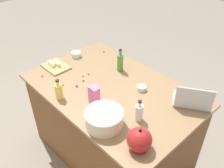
{
  "coord_description": "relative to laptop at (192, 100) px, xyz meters",
  "views": [
    {
      "loc": [
        -1.33,
        1.25,
        2.29
      ],
      "look_at": [
        0.0,
        0.0,
        0.95
      ],
      "focal_mm": 39.42,
      "sensor_mm": 36.0,
      "label": 1
    }
  ],
  "objects": [
    {
      "name": "candy_7",
      "position": [
        1.2,
        -0.06,
        -0.04
      ],
      "size": [
        0.02,
        0.02,
        0.02
      ],
      "primitive_type": "sphere",
      "color": "orange",
      "rests_on": "island_counter"
    },
    {
      "name": "ramekin_small",
      "position": [
        0.43,
        0.16,
        -0.03
      ],
      "size": [
        0.08,
        0.08,
        0.04
      ],
      "primitive_type": "cylinder",
      "color": "beige",
      "rests_on": "island_counter"
    },
    {
      "name": "candy_2",
      "position": [
        0.9,
        0.47,
        -0.04
      ],
      "size": [
        0.02,
        0.02,
        0.02
      ],
      "primitive_type": "sphere",
      "color": "green",
      "rests_on": "island_counter"
    },
    {
      "name": "island_counter",
      "position": [
        0.63,
        0.34,
        -0.5
      ],
      "size": [
        1.61,
        1.05,
        0.9
      ],
      "color": "brown",
      "rests_on": "ground"
    },
    {
      "name": "candy_1",
      "position": [
        0.87,
        0.57,
        -0.04
      ],
      "size": [
        0.02,
        0.02,
        0.02
      ],
      "primitive_type": "sphere",
      "color": "#CC3399",
      "rests_on": "island_counter"
    },
    {
      "name": "ramekin_medium",
      "position": [
        1.33,
        0.23,
        -0.02
      ],
      "size": [
        0.11,
        0.11,
        0.05
      ],
      "primitive_type": "cylinder",
      "color": "beige",
      "rests_on": "island_counter"
    },
    {
      "name": "bottle_oil",
      "position": [
        0.84,
        0.77,
        0.03
      ],
      "size": [
        0.07,
        0.07,
        0.19
      ],
      "color": "#DBC64C",
      "rests_on": "island_counter"
    },
    {
      "name": "candy_0",
      "position": [
        0.98,
        0.65,
        -0.04
      ],
      "size": [
        0.02,
        0.02,
        0.02
      ],
      "primitive_type": "sphere",
      "color": "orange",
      "rests_on": "island_counter"
    },
    {
      "name": "laptop",
      "position": [
        0.0,
        0.0,
        0.0
      ],
      "size": [
        0.38,
        0.36,
        0.22
      ],
      "color": "#B7B7BC",
      "rests_on": "island_counter"
    },
    {
      "name": "candy_6",
      "position": [
        0.07,
        0.64,
        -0.04
      ],
      "size": [
        0.01,
        0.01,
        0.01
      ],
      "primitive_type": "sphere",
      "color": "#CC3399",
      "rests_on": "island_counter"
    },
    {
      "name": "kettle",
      "position": [
        -0.0,
        0.68,
        0.03
      ],
      "size": [
        0.21,
        0.18,
        0.2
      ],
      "color": "maroon",
      "rests_on": "island_counter"
    },
    {
      "name": "cutting_board",
      "position": [
        1.3,
        0.52,
        -0.04
      ],
      "size": [
        0.28,
        0.21,
        0.02
      ],
      "primitive_type": "cube",
      "color": "#AD7F4C",
      "rests_on": "island_counter"
    },
    {
      "name": "butter_stick_right",
      "position": [
        1.34,
        0.55,
        -0.01
      ],
      "size": [
        0.11,
        0.05,
        0.04
      ],
      "primitive_type": "cube",
      "rotation": [
        0.0,
        0.0,
        -0.09
      ],
      "color": "#F4E58C",
      "rests_on": "cutting_board"
    },
    {
      "name": "candy_5",
      "position": [
        0.97,
        0.42,
        -0.04
      ],
      "size": [
        0.01,
        0.01,
        0.01
      ],
      "primitive_type": "sphere",
      "color": "red",
      "rests_on": "island_counter"
    },
    {
      "name": "candy_4",
      "position": [
        1.25,
        0.72,
        -0.04
      ],
      "size": [
        0.02,
        0.02,
        0.02
      ],
      "primitive_type": "sphere",
      "color": "orange",
      "rests_on": "island_counter"
    },
    {
      "name": "bottle_olive",
      "position": [
        0.8,
        0.07,
        0.05
      ],
      "size": [
        0.06,
        0.06,
        0.24
      ],
      "color": "#4C8C38",
      "rests_on": "island_counter"
    },
    {
      "name": "butter_stick_left",
      "position": [
        1.31,
        0.5,
        -0.01
      ],
      "size": [
        0.11,
        0.05,
        0.04
      ],
      "primitive_type": "cube",
      "rotation": [
        0.0,
        0.0,
        -0.1
      ],
      "color": "#F4E58C",
      "rests_on": "cutting_board"
    },
    {
      "name": "candy_3",
      "position": [
        0.96,
        0.36,
        -0.04
      ],
      "size": [
        0.02,
        0.02,
        0.02
      ],
      "primitive_type": "sphere",
      "color": "orange",
      "rests_on": "island_counter"
    },
    {
      "name": "bottle_vinegar",
      "position": [
        0.19,
        0.47,
        0.03
      ],
      "size": [
        0.06,
        0.06,
        0.19
      ],
      "color": "white",
      "rests_on": "island_counter"
    },
    {
      "name": "mixing_bowl_large",
      "position": [
        0.33,
        0.71,
        0.02
      ],
      "size": [
        0.3,
        0.3,
        0.13
      ],
      "color": "beige",
      "rests_on": "island_counter"
    },
    {
      "name": "ground_plane",
      "position": [
        0.63,
        0.34,
        -0.95
      ],
      "size": [
        12.0,
        12.0,
        0.0
      ],
      "primitive_type": "plane",
      "color": "slate"
    },
    {
      "name": "candy_8",
      "position": [
        0.19,
        -0.11,
        -0.04
      ],
      "size": [
        0.02,
        0.02,
        0.02
      ],
      "primitive_type": "sphere",
      "color": "orange",
      "rests_on": "island_counter"
    },
    {
      "name": "candy_bag",
      "position": [
        0.58,
        0.6,
        0.04
      ],
      "size": [
        0.09,
        0.06,
        0.17
      ],
      "primitive_type": "cube",
      "color": "pink",
      "rests_on": "island_counter"
    }
  ]
}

